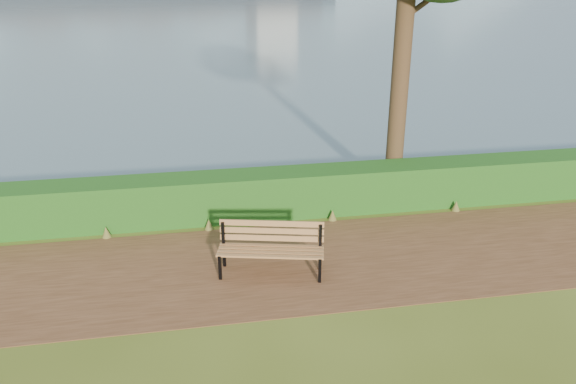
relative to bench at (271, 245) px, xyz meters
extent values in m
plane|color=#4B5618|center=(0.05, -0.10, -0.55)|extent=(140.00, 140.00, 0.00)
cube|color=#54321C|center=(0.05, 0.20, -0.54)|extent=(40.00, 3.40, 0.01)
cube|color=#1C4F16|center=(0.05, 2.50, -0.05)|extent=(32.00, 0.85, 1.00)
cube|color=black|center=(-0.94, -0.12, -0.31)|extent=(0.07, 0.07, 0.48)
cube|color=black|center=(-0.83, 0.34, -0.09)|extent=(0.07, 0.07, 0.91)
cube|color=black|center=(-0.89, 0.11, -0.11)|extent=(0.18, 0.55, 0.05)
cube|color=black|center=(0.79, -0.53, -0.31)|extent=(0.07, 0.07, 0.48)
cube|color=black|center=(0.90, -0.07, -0.09)|extent=(0.07, 0.07, 0.91)
cube|color=black|center=(0.84, -0.30, -0.11)|extent=(0.18, 0.55, 0.05)
cube|color=#9E683D|center=(-0.07, -0.29, -0.07)|extent=(1.87, 0.53, 0.04)
cube|color=#9E683D|center=(-0.04, -0.16, -0.07)|extent=(1.87, 0.53, 0.04)
cube|color=#9E683D|center=(-0.01, -0.03, -0.07)|extent=(1.87, 0.53, 0.04)
cube|color=#9E683D|center=(0.02, 0.10, -0.07)|extent=(1.87, 0.53, 0.04)
cube|color=#9E683D|center=(0.04, 0.16, 0.05)|extent=(1.86, 0.48, 0.11)
cube|color=#9E683D|center=(0.04, 0.16, 0.20)|extent=(1.86, 0.48, 0.11)
cube|color=#9E683D|center=(0.04, 0.16, 0.35)|extent=(1.86, 0.48, 0.11)
cylinder|color=#351F15|center=(3.44, 3.15, 3.11)|extent=(0.41, 0.41, 7.33)
cylinder|color=#351F15|center=(3.90, 3.15, 3.93)|extent=(1.07, 0.12, 0.80)
camera|label=1|loc=(-1.26, -8.91, 4.75)|focal=35.00mm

